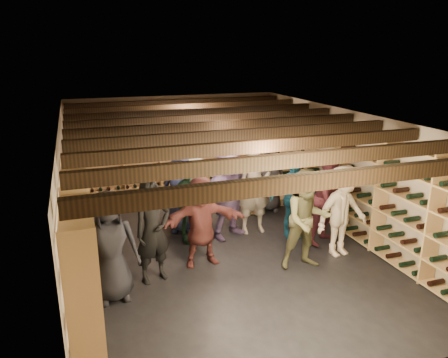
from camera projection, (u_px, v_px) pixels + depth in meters
name	position (u px, v px, depth m)	size (l,w,h in m)	color
ground	(223.00, 242.00, 8.44)	(8.00, 8.00, 0.00)	black
walls	(223.00, 182.00, 8.09)	(5.52, 8.02, 2.40)	tan
ceiling	(223.00, 118.00, 7.75)	(5.50, 8.00, 0.01)	beige
ceiling_joists	(223.00, 126.00, 7.79)	(5.40, 7.12, 0.18)	black
wine_rack_left	(78.00, 204.00, 7.33)	(0.32, 7.50, 2.15)	tan
wine_rack_right	(341.00, 176.00, 8.93)	(0.32, 7.50, 2.15)	tan
wine_rack_back	(176.00, 147.00, 11.60)	(4.70, 0.30, 2.15)	tan
crate_stack_left	(190.00, 190.00, 10.38)	(0.59, 0.50, 0.68)	tan
crate_stack_right	(252.00, 198.00, 9.88)	(0.58, 0.47, 0.68)	tan
crate_loose	(276.00, 200.00, 10.46)	(0.50, 0.33, 0.17)	tan
person_0	(110.00, 247.00, 6.30)	(0.82, 0.54, 1.69)	black
person_1	(153.00, 231.00, 6.83)	(0.61, 0.40, 1.68)	black
person_2	(307.00, 220.00, 7.24)	(0.84, 0.65, 1.72)	brown
person_3	(342.00, 211.00, 7.69)	(1.07, 0.62, 1.66)	beige
person_4	(293.00, 197.00, 8.47)	(0.95, 0.40, 1.62)	#185672
person_5	(201.00, 221.00, 7.38)	(1.46, 0.46, 1.57)	brown
person_6	(181.00, 192.00, 8.74)	(0.80, 0.52, 1.63)	#1E2549
person_7	(254.00, 187.00, 8.64)	(0.69, 0.45, 1.89)	gray
person_8	(330.00, 198.00, 8.19)	(0.87, 0.68, 1.79)	#4F1E27
person_9	(191.00, 187.00, 9.26)	(0.99, 0.57, 1.53)	#B5B4A6
person_10	(189.00, 203.00, 8.27)	(0.90, 0.38, 1.54)	#20432C
person_11	(229.00, 192.00, 8.47)	(1.71, 0.54, 1.84)	slate
person_12	(270.00, 179.00, 9.89)	(0.73, 0.47, 1.49)	#2E2D32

